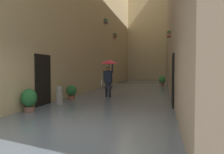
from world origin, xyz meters
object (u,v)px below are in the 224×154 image
(person_wading, at_px, (109,72))
(potted_plant_near_right, at_px, (71,92))
(potted_plant_mid_left, at_px, (162,81))
(mooring_bollard, at_px, (59,96))
(potted_plant_mid_right, at_px, (29,100))

(person_wading, xyz_separation_m, potted_plant_near_right, (1.57, 1.19, -0.99))
(potted_plant_mid_left, bearing_deg, person_wading, 72.24)
(potted_plant_near_right, distance_m, mooring_bollard, 1.49)
(potted_plant_mid_left, distance_m, mooring_bollard, 11.80)
(potted_plant_mid_right, bearing_deg, potted_plant_near_right, -92.43)
(person_wading, bearing_deg, potted_plant_mid_right, 68.66)
(mooring_bollard, bearing_deg, potted_plant_near_right, -85.40)
(person_wading, xyz_separation_m, potted_plant_mid_right, (1.71, 4.37, -0.93))
(person_wading, relative_size, potted_plant_mid_left, 2.18)
(person_wading, xyz_separation_m, mooring_bollard, (1.45, 2.67, -1.01))
(potted_plant_mid_left, xyz_separation_m, potted_plant_mid_right, (4.39, 12.75, -0.02))
(person_wading, height_order, potted_plant_near_right, person_wading)
(person_wading, distance_m, mooring_bollard, 3.20)
(potted_plant_mid_right, distance_m, mooring_bollard, 1.72)
(potted_plant_mid_left, relative_size, mooring_bollard, 1.09)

